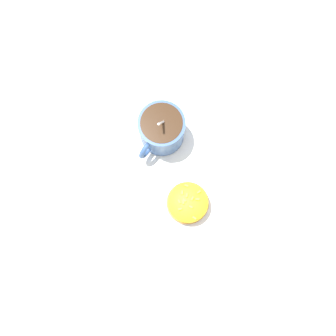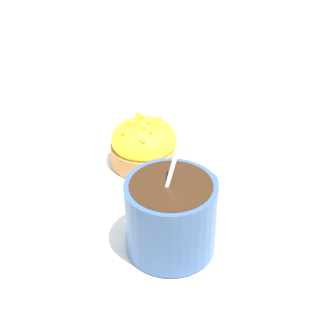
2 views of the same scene
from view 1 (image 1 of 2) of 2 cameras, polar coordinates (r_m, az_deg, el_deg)
ground_plane at (r=0.63m, az=1.12°, el=-0.21°), size 3.00×3.00×0.00m
paper_napkin at (r=0.63m, az=1.12°, el=-0.18°), size 0.30×0.30×0.00m
coffee_cup at (r=0.61m, az=-0.86°, el=6.85°), size 0.09×0.10×0.11m
frosted_pastry at (r=0.60m, az=3.58°, el=-6.00°), size 0.08×0.08×0.06m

